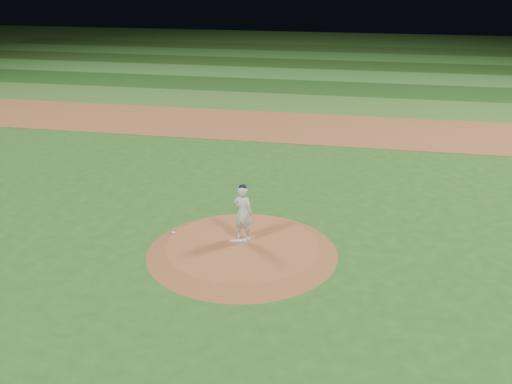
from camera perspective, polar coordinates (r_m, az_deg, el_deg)
name	(u,v)px	position (r m, az deg, el deg)	size (l,w,h in m)	color
ground	(242,252)	(16.59, -1.39, -6.04)	(120.00, 120.00, 0.00)	#26571C
infield_dirt_band	(303,127)	(29.53, 4.68, 6.45)	(70.00, 6.00, 0.02)	brown
outfield_stripe_0	(314,104)	(34.84, 5.82, 8.76)	(70.00, 5.00, 0.02)	#376625
outfield_stripe_1	(322,88)	(39.71, 6.60, 10.31)	(70.00, 5.00, 0.02)	#1B4416
outfield_stripe_2	(328,75)	(44.61, 7.21, 11.53)	(70.00, 5.00, 0.02)	#337229
outfield_stripe_3	(333,65)	(49.53, 7.71, 12.50)	(70.00, 5.00, 0.02)	#204215
outfield_stripe_4	(337,56)	(54.47, 8.12, 13.30)	(70.00, 5.00, 0.02)	#306926
outfield_stripe_5	(341,49)	(59.41, 8.46, 13.96)	(70.00, 5.00, 0.02)	#224616
pitchers_mound	(242,248)	(16.54, -1.39, -5.65)	(5.50, 5.50, 0.25)	brown
pitching_rubber	(238,241)	(16.67, -1.78, -4.89)	(0.51, 0.13, 0.03)	silver
rosin_bag	(174,233)	(17.28, -8.24, -4.05)	(0.11, 0.11, 0.06)	white
pitcher_on_mound	(243,213)	(16.44, -1.32, -2.08)	(0.68, 0.53, 1.71)	white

